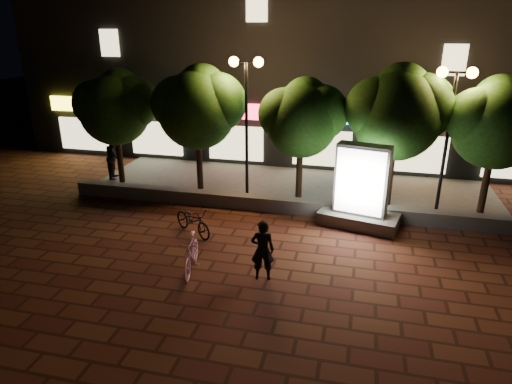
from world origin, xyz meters
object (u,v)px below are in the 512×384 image
(tree_right, at_px, (399,110))
(street_lamp_right, at_px, (452,103))
(tree_far_left, at_px, (116,105))
(street_lamp_left, at_px, (246,92))
(scooter_pink, at_px, (191,254))
(pedestrian, at_px, (114,157))
(ad_kiosk, at_px, (361,194))
(tree_far_right, at_px, (499,120))
(tree_left, at_px, (199,105))
(scooter_parked, at_px, (193,220))
(tree_mid, at_px, (303,116))
(rider, at_px, (263,250))

(tree_right, distance_m, street_lamp_right, 1.70)
(tree_far_left, xyz_separation_m, street_lamp_left, (5.45, -0.26, 0.74))
(scooter_pink, bearing_deg, tree_right, 38.67)
(pedestrian, bearing_deg, ad_kiosk, -117.91)
(tree_far_left, relative_size, street_lamp_left, 0.89)
(tree_far_left, height_order, street_lamp_right, street_lamp_right)
(tree_far_left, relative_size, street_lamp_right, 0.93)
(ad_kiosk, relative_size, scooter_pink, 1.61)
(tree_far_right, xyz_separation_m, scooter_pink, (-8.59, -6.12, -2.85))
(tree_left, distance_m, scooter_parked, 5.05)
(tree_mid, height_order, street_lamp_left, street_lamp_left)
(tree_mid, xyz_separation_m, tree_far_right, (6.50, 0.00, 0.15))
(tree_right, height_order, tree_far_right, tree_right)
(tree_far_left, distance_m, tree_right, 10.81)
(tree_right, height_order, street_lamp_left, street_lamp_left)
(tree_far_right, relative_size, scooter_pink, 2.76)
(tree_far_right, height_order, ad_kiosk, tree_far_right)
(ad_kiosk, bearing_deg, tree_mid, 138.76)
(street_lamp_left, height_order, pedestrian, street_lamp_left)
(street_lamp_right, bearing_deg, scooter_parked, -154.91)
(tree_mid, relative_size, tree_right, 0.89)
(street_lamp_left, height_order, scooter_parked, street_lamp_left)
(scooter_pink, bearing_deg, tree_far_right, 25.53)
(tree_far_left, xyz_separation_m, pedestrian, (-0.55, 0.35, -2.28))
(tree_far_left, bearing_deg, rider, -39.40)
(ad_kiosk, height_order, scooter_pink, ad_kiosk)
(tree_left, height_order, tree_far_right, tree_left)
(tree_right, xyz_separation_m, street_lamp_right, (1.64, -0.26, 0.33))
(tree_mid, height_order, pedestrian, tree_mid)
(scooter_parked, bearing_deg, ad_kiosk, -34.62)
(tree_far_right, height_order, pedestrian, tree_far_right)
(scooter_pink, bearing_deg, street_lamp_left, 79.70)
(street_lamp_left, bearing_deg, tree_right, 2.81)
(tree_mid, xyz_separation_m, rider, (-0.13, -6.05, -2.37))
(rider, bearing_deg, street_lamp_left, -81.09)
(tree_right, bearing_deg, tree_left, -180.00)
(tree_far_left, xyz_separation_m, tree_left, (3.50, 0.00, 0.15))
(tree_far_right, xyz_separation_m, scooter_parked, (-9.38, -3.93, -2.90))
(ad_kiosk, relative_size, rider, 1.65)
(tree_left, relative_size, street_lamp_right, 0.98)
(tree_left, xyz_separation_m, tree_mid, (4.00, -0.00, -0.23))
(tree_far_right, bearing_deg, scooter_parked, -157.28)
(street_lamp_right, xyz_separation_m, scooter_pink, (-7.04, -5.85, -3.37))
(tree_far_right, height_order, street_lamp_right, street_lamp_right)
(tree_left, relative_size, tree_far_right, 1.03)
(street_lamp_right, height_order, scooter_parked, street_lamp_right)
(tree_mid, bearing_deg, scooter_parked, -126.26)
(street_lamp_left, distance_m, scooter_pink, 6.83)
(street_lamp_right, relative_size, rider, 2.95)
(tree_mid, bearing_deg, rider, -91.24)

